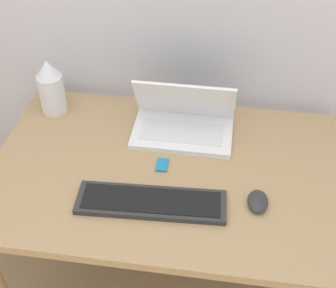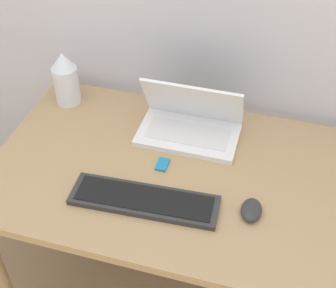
# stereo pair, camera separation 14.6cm
# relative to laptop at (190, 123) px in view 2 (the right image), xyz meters

# --- Properties ---
(desk) EXTENTS (1.15, 0.74, 0.74)m
(desk) POSITION_rel_laptop_xyz_m (-0.03, -0.20, -0.14)
(desk) COLOR tan
(desk) RESTS_ON ground_plane
(laptop) EXTENTS (0.35, 0.21, 0.21)m
(laptop) POSITION_rel_laptop_xyz_m (0.00, 0.00, 0.00)
(laptop) COLOR white
(laptop) RESTS_ON desk
(keyboard) EXTENTS (0.46, 0.15, 0.02)m
(keyboard) POSITION_rel_laptop_xyz_m (-0.05, -0.36, -0.04)
(keyboard) COLOR #2D2D2D
(keyboard) RESTS_ON desk
(mouse) EXTENTS (0.06, 0.09, 0.03)m
(mouse) POSITION_rel_laptop_xyz_m (0.26, -0.31, -0.03)
(mouse) COLOR #2D2D2D
(mouse) RESTS_ON desk
(vase) EXTENTS (0.09, 0.09, 0.21)m
(vase) POSITION_rel_laptop_xyz_m (-0.49, 0.06, 0.06)
(vase) COLOR white
(vase) RESTS_ON desk
(mp3_player) EXTENTS (0.04, 0.06, 0.01)m
(mp3_player) POSITION_rel_laptop_xyz_m (-0.05, -0.19, -0.04)
(mp3_player) COLOR #1E7FB7
(mp3_player) RESTS_ON desk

